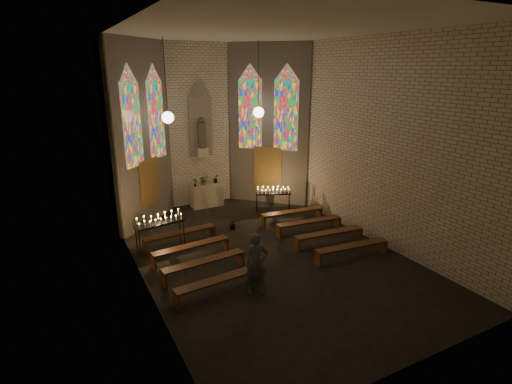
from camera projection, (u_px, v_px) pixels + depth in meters
floor at (265, 254)px, 13.36m from camera, size 12.00×12.00×0.00m
room at (223, 130)px, 15.11m from camera, size 8.22×12.43×7.00m
altar at (207, 195)px, 17.83m from camera, size 1.40×0.60×1.00m
flower_vase_left at (195, 183)px, 17.31m from camera, size 0.21×0.16×0.37m
flower_vase_center at (204, 180)px, 17.63m from camera, size 0.42×0.38×0.42m
flower_vase_right at (216, 178)px, 17.90m from camera, size 0.25×0.21×0.41m
aisle_flower_pot at (233, 224)px, 15.33m from camera, size 0.25×0.25×0.42m
votive_stand_left at (160, 221)px, 13.35m from camera, size 1.72×0.63×1.23m
votive_stand_right at (273, 192)px, 16.89m from camera, size 1.50×0.93×1.09m
pew_left_0 at (180, 234)px, 13.91m from camera, size 2.60×0.60×0.50m
pew_right_0 at (292, 213)px, 15.94m from camera, size 2.60×0.60×0.50m
pew_left_1 at (191, 248)px, 12.89m from camera, size 2.60×0.60×0.50m
pew_right_1 at (309, 223)px, 14.93m from camera, size 2.60×0.60×0.50m
pew_left_2 at (204, 263)px, 11.88m from camera, size 2.60×0.60×0.50m
pew_right_2 at (329, 234)px, 13.91m from camera, size 2.60×0.60×0.50m
pew_left_3 at (220, 281)px, 10.86m from camera, size 2.60×0.60×0.50m
pew_right_3 at (352, 247)px, 12.90m from camera, size 2.60×0.60×0.50m
visitor at (256, 264)px, 10.82m from camera, size 0.71×0.55×1.75m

